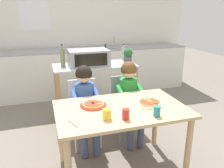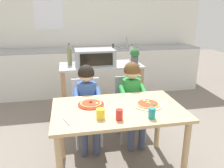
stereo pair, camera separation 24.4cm
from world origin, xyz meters
name	(u,v)px [view 2 (the right image)]	position (x,y,z in m)	size (l,w,h in m)	color
ground_plane	(101,121)	(0.00, 1.15, 0.00)	(11.51, 11.51, 0.00)	slate
back_wall_tiled	(87,24)	(0.00, 2.94, 1.35)	(4.97, 0.13, 2.70)	white
kitchen_counter	(91,71)	(0.00, 2.53, 0.45)	(4.47, 0.60, 1.11)	silver
kitchen_island_cart	(101,84)	(0.01, 1.17, 0.59)	(1.16, 0.52, 0.89)	#B7BABF
toaster_oven	(95,57)	(-0.07, 1.17, 1.00)	(0.55, 0.38, 0.22)	#999BA0
bottle_brown_beer	(69,56)	(-0.42, 1.21, 1.02)	(0.06, 0.06, 0.31)	olive
bottle_squat_spirits	(131,54)	(0.51, 1.35, 0.99)	(0.06, 0.06, 0.25)	#ADB7B2
bottle_dark_olive_oil	(113,54)	(0.23, 1.36, 0.99)	(0.07, 0.07, 0.26)	#1E4723
potted_herb_plant	(135,56)	(0.49, 1.10, 1.01)	(0.13, 0.13, 0.22)	#4C4C51
dining_table	(118,118)	(0.00, 0.00, 0.62)	(1.26, 0.79, 0.72)	tan
dining_chair_left	(87,107)	(-0.25, 0.65, 0.48)	(0.36, 0.36, 0.81)	silver
dining_chair_right	(130,103)	(0.30, 0.65, 0.48)	(0.36, 0.36, 0.81)	gray
child_in_blue_striped_shirt	(87,97)	(-0.25, 0.53, 0.66)	(0.32, 0.42, 1.01)	#424C6B
child_in_green_shirt	(133,93)	(0.30, 0.53, 0.67)	(0.32, 0.42, 1.02)	#424C6B
pizza_plate_red_rimmed	(91,104)	(-0.25, 0.12, 0.74)	(0.26, 0.26, 0.03)	red
pizza_plate_white	(148,104)	(0.30, 0.00, 0.74)	(0.28, 0.28, 0.03)	white
drinking_cup_teal	(152,113)	(0.24, -0.27, 0.77)	(0.06, 0.06, 0.10)	teal
drinking_cup_yellow	(101,114)	(-0.20, -0.19, 0.77)	(0.08, 0.08, 0.09)	yellow
drinking_cup_red	(119,115)	(-0.05, -0.24, 0.77)	(0.06, 0.06, 0.10)	red
serving_spoon	(66,121)	(-0.50, -0.20, 0.73)	(0.01, 0.01, 0.14)	#B7BABF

